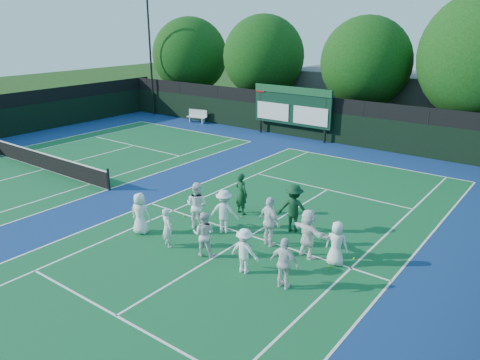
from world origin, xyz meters
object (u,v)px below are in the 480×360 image
Objects in this scene: scoreboard at (292,106)px; bench at (197,116)px; tennis_net at (44,161)px; coach_left at (241,194)px.

scoreboard reaches higher than bench.
scoreboard is 0.53× the size of tennis_net.
tennis_net is at bearing 21.12° from coach_left.
scoreboard is at bearing 64.40° from tennis_net.
tennis_net is 14.46m from bench.
scoreboard is at bearing 1.40° from bench.
scoreboard reaches higher than tennis_net.
bench is 19.01m from coach_left.
coach_left is at bearing -67.40° from scoreboard.
tennis_net is 6.64× the size of bench.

